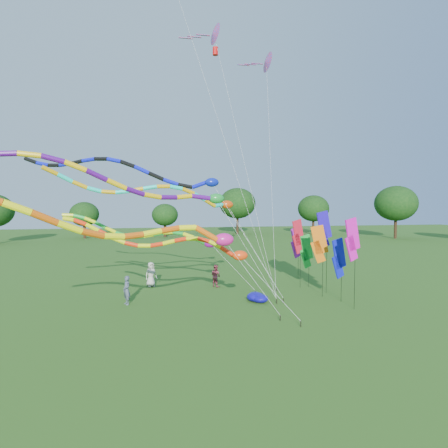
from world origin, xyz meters
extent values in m
plane|color=#295C18|center=(0.00, 0.00, 0.00)|extent=(160.00, 160.00, 0.00)
cylinder|color=#382314|center=(34.24, 37.85, 1.23)|extent=(0.50, 0.50, 2.45)
ellipsoid|color=#0E330F|center=(34.24, 37.85, 4.43)|extent=(5.18, 5.18, 4.40)
cylinder|color=#382314|center=(25.57, 49.90, 1.24)|extent=(0.50, 0.50, 2.47)
ellipsoid|color=#0E330F|center=(25.57, 49.90, 4.46)|extent=(5.22, 5.22, 4.43)
cylinder|color=#382314|center=(11.76, 54.67, 1.16)|extent=(0.50, 0.50, 2.32)
ellipsoid|color=#0E330F|center=(11.76, 54.67, 4.19)|extent=(4.90, 4.90, 4.16)
cylinder|color=#382314|center=(-2.71, 54.08, 1.21)|extent=(0.50, 0.50, 2.41)
ellipsoid|color=#0E330F|center=(-2.71, 54.08, 4.36)|extent=(5.10, 5.10, 4.33)
cylinder|color=#382314|center=(-16.23, 50.36, 1.14)|extent=(0.50, 0.50, 2.28)
ellipsoid|color=#0E330F|center=(-16.23, 50.36, 4.11)|extent=(4.80, 4.80, 4.08)
cylinder|color=black|center=(2.18, -0.67, 0.15)|extent=(0.05, 0.05, 0.30)
cylinder|color=silver|center=(0.77, -0.15, 1.86)|extent=(0.02, 0.02, 4.36)
ellipsoid|color=#F43B0C|center=(-0.64, 0.38, 3.44)|extent=(0.78, 0.50, 0.50)
cylinder|color=#F52E0D|center=(-1.23, 0.70, 3.62)|extent=(0.23, 0.23, 0.75)
cylinder|color=#E0E50B|center=(-1.76, 1.09, 3.94)|extent=(0.23, 0.23, 0.71)
cylinder|color=#F52E0D|center=(-2.30, 1.45, 4.14)|extent=(0.23, 0.23, 0.66)
cylinder|color=#E0E50B|center=(-2.87, 1.76, 4.20)|extent=(0.23, 0.23, 0.64)
cylinder|color=#F52E0D|center=(-3.45, 2.01, 4.13)|extent=(0.23, 0.23, 0.65)
cylinder|color=#E0E50B|center=(-4.06, 2.19, 3.99)|extent=(0.23, 0.23, 0.66)
cylinder|color=#F52E0D|center=(-4.69, 2.31, 3.86)|extent=(0.23, 0.23, 0.66)
cylinder|color=#E0E50B|center=(-5.34, 2.39, 3.81)|extent=(0.23, 0.23, 0.66)
cylinder|color=#F52E0D|center=(-6.00, 2.43, 3.90)|extent=(0.23, 0.23, 0.68)
cylinder|color=#E0E50B|center=(-6.66, 2.47, 4.12)|extent=(0.23, 0.23, 0.72)
cylinder|color=#F52E0D|center=(-7.31, 2.53, 4.44)|extent=(0.23, 0.23, 0.74)
cylinder|color=#E0E50B|center=(-7.95, 2.63, 4.78)|extent=(0.23, 0.23, 0.72)
cylinder|color=#F52E0D|center=(-8.57, 2.78, 5.06)|extent=(0.23, 0.23, 0.68)
cylinder|color=#E0E50B|center=(-9.17, 3.00, 5.21)|extent=(0.23, 0.23, 0.64)
cylinder|color=black|center=(1.50, 0.42, 0.15)|extent=(0.05, 0.05, 0.30)
cylinder|color=silver|center=(-0.07, -0.10, 2.31)|extent=(0.02, 0.02, 5.25)
ellipsoid|color=#D21781|center=(-1.65, -0.63, 4.35)|extent=(0.93, 0.60, 0.60)
cylinder|color=#DB550B|center=(-2.47, -0.62, 4.64)|extent=(0.27, 0.27, 1.15)
cylinder|color=#FFF80D|center=(-3.35, -0.62, 4.92)|extent=(0.27, 0.27, 0.85)
cylinder|color=#DB550B|center=(-4.15, -0.90, 4.87)|extent=(0.27, 0.27, 0.85)
cylinder|color=#FFF80D|center=(-4.93, -1.24, 4.76)|extent=(0.27, 0.27, 0.86)
cylinder|color=#DB550B|center=(-5.69, -1.63, 4.68)|extent=(0.27, 0.27, 0.86)
cylinder|color=#FFF80D|center=(-6.44, -2.06, 4.70)|extent=(0.27, 0.27, 0.87)
cylinder|color=#DB550B|center=(-7.18, -2.51, 4.85)|extent=(0.27, 0.27, 0.90)
cylinder|color=#FFF80D|center=(-7.93, -2.95, 5.14)|extent=(0.27, 0.27, 0.93)
cylinder|color=#DB550B|center=(-8.68, -3.37, 5.51)|extent=(0.27, 0.27, 0.94)
cylinder|color=#FFF80D|center=(-9.45, -3.73, 5.87)|extent=(0.27, 0.27, 0.92)
cylinder|color=black|center=(2.43, 3.66, 0.15)|extent=(0.05, 0.05, 0.30)
cylinder|color=silver|center=(0.49, 3.15, 3.29)|extent=(0.02, 0.02, 7.24)
ellipsoid|color=#198C2C|center=(-1.45, 2.63, 6.31)|extent=(0.87, 0.56, 0.56)
cylinder|color=#4E0B7B|center=(-2.29, 2.65, 6.38)|extent=(0.25, 0.25, 1.03)
cylinder|color=yellow|center=(-3.21, 2.57, 6.40)|extent=(0.25, 0.25, 0.93)
cylinder|color=#4E0B7B|center=(-4.06, 2.18, 6.35)|extent=(0.25, 0.25, 0.93)
cylinder|color=yellow|center=(-4.90, 1.76, 6.42)|extent=(0.25, 0.25, 0.95)
cylinder|color=#4E0B7B|center=(-5.73, 1.34, 6.62)|extent=(0.25, 0.25, 0.98)
cylinder|color=yellow|center=(-6.57, 0.94, 6.95)|extent=(0.25, 0.25, 1.00)
cylinder|color=#4E0B7B|center=(-7.43, 0.57, 7.34)|extent=(0.25, 0.25, 1.01)
cylinder|color=yellow|center=(-8.29, 0.27, 7.71)|extent=(0.25, 0.25, 0.98)
cylinder|color=#4E0B7B|center=(-9.18, 0.02, 7.98)|extent=(0.25, 0.25, 0.94)
cylinder|color=yellow|center=(-10.08, -0.15, 8.12)|extent=(0.25, 0.25, 0.92)
cylinder|color=#4E0B7B|center=(-10.99, -0.27, 8.12)|extent=(0.25, 0.25, 0.93)
cylinder|color=black|center=(2.86, 3.70, 0.15)|extent=(0.05, 0.05, 0.30)
cylinder|color=silver|center=(0.77, 4.31, 3.80)|extent=(0.02, 0.02, 8.29)
ellipsoid|color=#0B1C9F|center=(-1.33, 4.93, 7.32)|extent=(0.85, 0.54, 0.54)
cylinder|color=#0D15D8|center=(-2.07, 5.17, 7.18)|extent=(0.25, 0.25, 0.91)
cylinder|color=black|center=(-2.91, 5.33, 7.11)|extent=(0.25, 0.25, 0.89)
cylinder|color=#0D15D8|center=(-3.78, 5.40, 7.34)|extent=(0.25, 0.25, 0.92)
cylinder|color=black|center=(-4.65, 5.49, 7.68)|extent=(0.25, 0.25, 0.95)
cylinder|color=#0D15D8|center=(-5.50, 5.63, 8.07)|extent=(0.25, 0.25, 0.94)
cylinder|color=black|center=(-6.33, 5.83, 8.42)|extent=(0.25, 0.25, 0.91)
cylinder|color=#0D15D8|center=(-7.15, 6.09, 8.66)|extent=(0.25, 0.25, 0.88)
cylinder|color=black|center=(-7.94, 6.42, 8.77)|extent=(0.25, 0.25, 0.87)
cylinder|color=#0D15D8|center=(-8.72, 6.80, 8.74)|extent=(0.25, 0.25, 0.88)
cylinder|color=black|center=(-9.50, 7.22, 8.63)|extent=(0.25, 0.25, 0.89)
cylinder|color=#0D15D8|center=(-10.26, 7.64, 8.52)|extent=(0.25, 0.25, 0.88)
cylinder|color=black|center=(-11.03, 8.06, 8.49)|extent=(0.25, 0.25, 0.87)
cylinder|color=#0D15D8|center=(-11.82, 8.43, 8.59)|extent=(0.25, 0.25, 0.88)
cylinder|color=black|center=(-12.61, 8.76, 8.83)|extent=(0.25, 0.25, 0.91)
cylinder|color=black|center=(3.45, 6.68, 0.15)|extent=(0.05, 0.05, 0.30)
cylinder|color=silver|center=(1.59, 6.10, 3.13)|extent=(0.02, 0.02, 6.90)
ellipsoid|color=#BF3D0B|center=(-0.26, 5.51, 5.98)|extent=(0.79, 0.51, 0.51)
cylinder|color=#0DE8CF|center=(-0.88, 5.11, 5.93)|extent=(0.23, 0.23, 0.83)
cylinder|color=#E4A40C|center=(-1.50, 4.65, 6.07)|extent=(0.23, 0.23, 0.82)
cylinder|color=#0DE8CF|center=(-2.16, 4.36, 6.44)|extent=(0.23, 0.23, 0.81)
cylinder|color=#E4A40C|center=(-2.85, 4.14, 6.76)|extent=(0.23, 0.23, 0.77)
cylinder|color=#0DE8CF|center=(-3.56, 3.98, 6.95)|extent=(0.23, 0.23, 0.74)
cylinder|color=#E4A40C|center=(-4.28, 3.88, 7.00)|extent=(0.23, 0.23, 0.74)
cylinder|color=#0DE8CF|center=(-5.02, 3.83, 6.93)|extent=(0.23, 0.23, 0.76)
cylinder|color=#E4A40C|center=(-5.77, 3.79, 6.80)|extent=(0.23, 0.23, 0.76)
cylinder|color=#0DE8CF|center=(-6.51, 3.76, 6.69)|extent=(0.23, 0.23, 0.75)
cylinder|color=#E4A40C|center=(-7.25, 3.70, 6.67)|extent=(0.23, 0.23, 0.74)
cylinder|color=#0DE8CF|center=(-7.98, 3.59, 6.78)|extent=(0.23, 0.23, 0.75)
cylinder|color=#E4A40C|center=(-8.68, 3.43, 7.03)|extent=(0.23, 0.23, 0.79)
cylinder|color=#0DE8CF|center=(-9.37, 3.21, 7.37)|extent=(0.23, 0.23, 0.81)
cylinder|color=#E4A40C|center=(-10.04, 2.92, 7.71)|extent=(0.23, 0.23, 0.80)
cylinder|color=black|center=(1.75, 6.00, 0.15)|extent=(0.05, 0.05, 0.30)
cylinder|color=silver|center=(0.30, 6.35, 1.84)|extent=(0.02, 0.02, 4.33)
ellipsoid|color=#840C83|center=(-1.16, 6.69, 3.41)|extent=(0.84, 0.54, 0.54)
cylinder|color=green|center=(-1.89, 6.58, 3.62)|extent=(0.24, 0.24, 0.98)
cylinder|color=#E0ED0C|center=(-2.62, 6.51, 3.96)|extent=(0.24, 0.24, 0.73)
cylinder|color=green|center=(-3.26, 6.76, 4.12)|extent=(0.24, 0.24, 0.70)
cylinder|color=#E0ED0C|center=(-3.89, 7.06, 4.14)|extent=(0.24, 0.24, 0.71)
cylinder|color=green|center=(-4.51, 7.39, 4.05)|extent=(0.24, 0.24, 0.72)
cylinder|color=#E0ED0C|center=(-5.13, 7.74, 3.91)|extent=(0.24, 0.24, 0.72)
cylinder|color=green|center=(-5.76, 8.07, 3.81)|extent=(0.24, 0.24, 0.71)
cylinder|color=#E0ED0C|center=(-6.39, 8.37, 3.81)|extent=(0.24, 0.24, 0.70)
cylinder|color=green|center=(-7.03, 8.61, 3.96)|extent=(0.24, 0.24, 0.72)
cylinder|color=#E0ED0C|center=(-7.69, 8.79, 4.24)|extent=(0.24, 0.24, 0.76)
cylinder|color=green|center=(-8.37, 8.90, 4.58)|extent=(0.24, 0.24, 0.78)
cylinder|color=#E0ED0C|center=(-9.06, 8.96, 4.91)|extent=(0.24, 0.24, 0.76)
cylinder|color=green|center=(-9.76, 8.96, 5.16)|extent=(0.24, 0.24, 0.73)
cylinder|color=#E0ED0C|center=(-10.47, 8.93, 5.27)|extent=(0.24, 0.24, 0.71)
cylinder|color=black|center=(2.50, 4.00, 0.15)|extent=(0.04, 0.04, 0.30)
cylinder|color=silver|center=(0.80, 5.33, 8.63)|extent=(0.01, 0.01, 17.20)
cone|color=purple|center=(-0.91, 6.66, 16.95)|extent=(1.56, 1.65, 1.54)
cube|color=purple|center=(-1.61, 6.66, 16.80)|extent=(0.90, 0.12, 0.04)
cube|color=purple|center=(-2.16, 6.66, 16.68)|extent=(0.90, 0.12, 0.04)
cube|color=purple|center=(-2.71, 6.66, 16.56)|extent=(0.90, 0.12, 0.04)
cylinder|color=red|center=(-0.81, 6.66, 15.85)|extent=(0.36, 0.36, 0.50)
cylinder|color=black|center=(2.50, 4.00, 0.15)|extent=(0.04, 0.04, 0.30)
cylinder|color=silver|center=(-0.95, 4.36, 10.71)|extent=(0.01, 0.01, 21.95)
cylinder|color=black|center=(2.50, 4.00, 0.15)|extent=(0.04, 0.04, 0.30)
cylinder|color=silver|center=(3.09, 7.04, 8.53)|extent=(0.01, 0.01, 17.58)
cone|color=purple|center=(3.68, 10.07, 16.75)|extent=(1.54, 1.66, 1.70)
cube|color=purple|center=(2.98, 10.07, 16.60)|extent=(0.90, 0.12, 0.04)
cube|color=purple|center=(2.43, 10.07, 16.48)|extent=(0.90, 0.12, 0.04)
cube|color=purple|center=(1.88, 10.07, 16.36)|extent=(0.90, 0.12, 0.04)
cylinder|color=black|center=(6.57, 10.49, 1.92)|extent=(0.02, 0.02, 3.84)
cube|color=purple|center=(6.36, 10.42, 3.24)|extent=(1.12, 0.46, 1.93)
cube|color=purple|center=(6.29, 10.39, 2.44)|extent=(0.97, 0.41, 1.51)
cylinder|color=black|center=(6.46, 3.32, 1.80)|extent=(0.02, 0.02, 3.60)
cube|color=#0E15C4|center=(6.25, 3.25, 3.00)|extent=(1.13, 0.43, 1.93)
cube|color=#0E15C4|center=(6.17, 3.23, 2.20)|extent=(0.98, 0.39, 1.51)
cylinder|color=black|center=(5.52, 7.53, 2.29)|extent=(0.02, 0.02, 4.59)
cube|color=red|center=(5.31, 7.45, 3.99)|extent=(1.10, 0.50, 1.93)
cube|color=red|center=(5.24, 7.42, 3.19)|extent=(0.96, 0.45, 1.51)
cylinder|color=black|center=(6.37, 1.66, 2.45)|extent=(0.02, 0.02, 4.91)
cube|color=#F20DBA|center=(6.16, 1.59, 4.31)|extent=(1.13, 0.41, 1.93)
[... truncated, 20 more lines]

